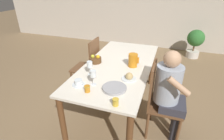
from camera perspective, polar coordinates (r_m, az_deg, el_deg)
name	(u,v)px	position (r m, az deg, el deg)	size (l,w,h in m)	color
ground_plane	(118,107)	(2.92, 1.88, -12.01)	(20.00, 20.00, 0.00)	#7F6647
wall_back	(151,2)	(5.40, 12.76, 20.87)	(10.00, 0.06, 2.60)	beige
dining_table	(118,70)	(2.55, 2.11, -0.12)	(0.92, 1.94, 0.78)	silver
chair_person_side	(160,100)	(2.30, 15.40, -9.32)	(0.42, 0.42, 0.99)	brown
chair_opposite	(89,65)	(3.10, -7.54, 1.57)	(0.42, 0.42, 0.99)	brown
person_seated	(170,90)	(2.17, 18.42, -6.15)	(0.39, 0.41, 1.19)	#33333D
red_pitcher	(133,60)	(2.42, 6.87, 3.24)	(0.15, 0.13, 0.19)	orange
wine_glass_water	(90,65)	(2.19, -7.29, 1.62)	(0.07, 0.07, 0.18)	white
wine_glass_juice	(93,74)	(1.96, -6.18, -1.45)	(0.07, 0.07, 0.18)	white
teacup_near_person	(79,83)	(2.04, -10.85, -4.10)	(0.15, 0.15, 0.07)	silver
serving_tray	(114,88)	(1.93, 0.81, -5.95)	(0.27, 0.27, 0.03)	#9E9EA3
bread_plate	(129,77)	(2.12, 5.62, -2.32)	(0.18, 0.18, 0.09)	silver
jam_jar_amber	(87,89)	(1.90, -8.09, -6.01)	(0.06, 0.06, 0.07)	#C67A1E
jam_jar_red	(116,102)	(1.69, 1.17, -10.35)	(0.06, 0.06, 0.07)	gold
fruit_bowl	(95,60)	(2.55, -5.44, 3.41)	(0.17, 0.17, 0.12)	brown
potted_plant	(195,41)	(5.06, 25.53, 8.50)	(0.43, 0.43, 0.74)	beige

